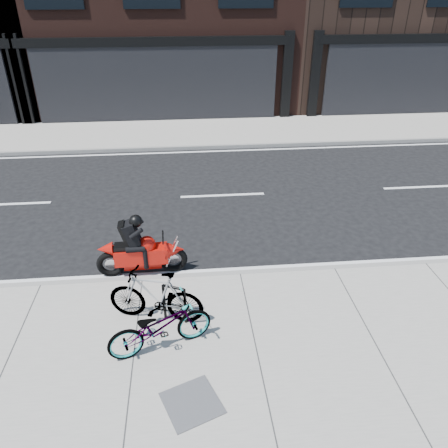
{
  "coord_description": "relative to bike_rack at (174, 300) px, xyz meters",
  "views": [
    {
      "loc": [
        -1.02,
        -9.24,
        5.46
      ],
      "look_at": [
        -0.26,
        -1.24,
        0.9
      ],
      "focal_mm": 35.0,
      "sensor_mm": 36.0,
      "label": 1
    }
  ],
  "objects": [
    {
      "name": "ground",
      "position": [
        1.32,
        3.26,
        -0.57
      ],
      "size": [
        120.0,
        120.0,
        0.0
      ],
      "primitive_type": "plane",
      "color": "black",
      "rests_on": "ground"
    },
    {
      "name": "sidewalk_near",
      "position": [
        1.32,
        -1.74,
        -0.5
      ],
      "size": [
        60.0,
        6.0,
        0.13
      ],
      "primitive_type": "cube",
      "color": "gray",
      "rests_on": "ground"
    },
    {
      "name": "sidewalk_far",
      "position": [
        1.32,
        11.01,
        -0.5
      ],
      "size": [
        60.0,
        3.5,
        0.13
      ],
      "primitive_type": "cube",
      "color": "gray",
      "rests_on": "ground"
    },
    {
      "name": "bike_rack",
      "position": [
        0.0,
        0.0,
        0.0
      ],
      "size": [
        0.41,
        0.21,
        0.75
      ],
      "rotation": [
        0.0,
        0.0,
        -0.41
      ],
      "color": "black",
      "rests_on": "sidewalk_near"
    },
    {
      "name": "bicycle_front",
      "position": [
        -0.23,
        -0.64,
        0.01
      ],
      "size": [
        1.83,
        1.11,
        0.91
      ],
      "primitive_type": "imported",
      "rotation": [
        0.0,
        0.0,
        1.89
      ],
      "color": "gray",
      "rests_on": "sidewalk_near"
    },
    {
      "name": "bicycle_rear",
      "position": [
        -0.32,
        0.07,
        0.07
      ],
      "size": [
        1.77,
        0.9,
        1.02
      ],
      "primitive_type": "imported",
      "rotation": [
        0.0,
        0.0,
        4.45
      ],
      "color": "gray",
      "rests_on": "sidewalk_near"
    },
    {
      "name": "motorcycle",
      "position": [
        -0.61,
        1.67,
        0.0
      ],
      "size": [
        1.88,
        0.43,
        1.4
      ],
      "rotation": [
        0.0,
        0.0,
        0.04
      ],
      "color": "black",
      "rests_on": "ground"
    },
    {
      "name": "utility_grate",
      "position": [
        0.23,
        -1.79,
        -0.43
      ],
      "size": [
        0.98,
        0.98,
        0.02
      ],
      "primitive_type": "cube",
      "rotation": [
        0.0,
        0.0,
        0.38
      ],
      "color": "#535355",
      "rests_on": "sidewalk_near"
    }
  ]
}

